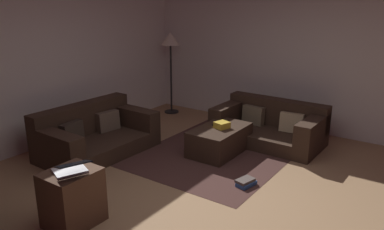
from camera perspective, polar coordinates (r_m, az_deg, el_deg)
ground_plane at (r=4.43m, az=2.63°, el=-13.11°), size 6.40×6.40×0.00m
rear_partition at (r=6.18m, az=-22.79°, el=7.10°), size 6.40×0.12×2.60m
corner_partition at (r=6.77m, az=17.36°, el=8.40°), size 0.12×6.40×2.60m
couch_left at (r=5.91m, az=-14.26°, el=-2.84°), size 1.70×1.01×0.70m
couch_right at (r=6.28m, az=11.48°, el=-1.60°), size 0.95×1.67×0.65m
ottoman at (r=5.76m, az=4.10°, el=-3.67°), size 0.99×0.59×0.39m
gift_box at (r=5.66m, az=4.44°, el=-1.48°), size 0.23×0.22×0.09m
tv_remote at (r=5.79m, az=3.80°, el=-1.40°), size 0.13×0.16×0.02m
side_table at (r=4.15m, az=-17.22°, el=-11.59°), size 0.52×0.44×0.58m
laptop at (r=3.94m, az=-17.41°, el=-7.49°), size 0.43×0.49×0.18m
book_stack at (r=4.86m, az=7.95°, el=-9.83°), size 0.28×0.21×0.08m
corner_lamp at (r=7.53m, az=-3.19°, el=10.31°), size 0.36×0.36×1.59m
area_rug at (r=5.83m, az=4.06°, el=-5.43°), size 2.60×2.00×0.01m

